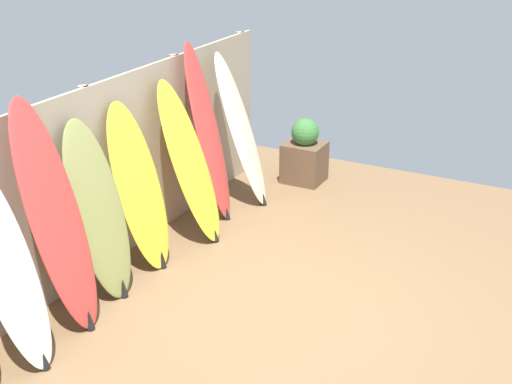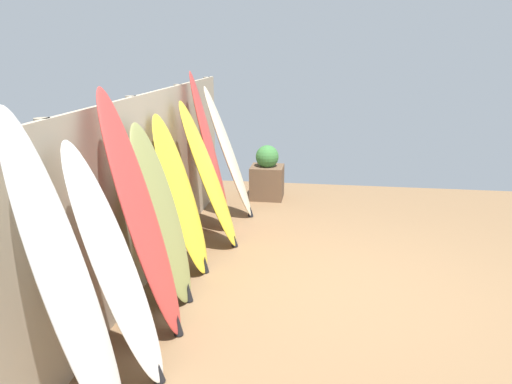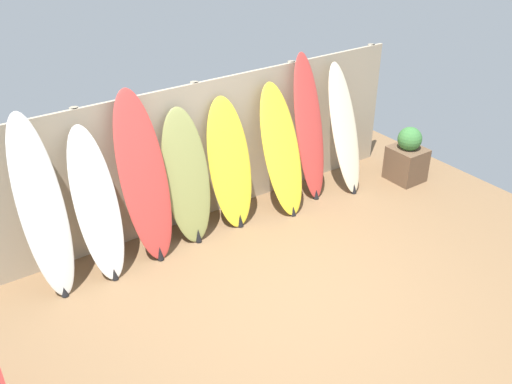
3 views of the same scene
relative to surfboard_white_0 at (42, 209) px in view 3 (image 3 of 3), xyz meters
The scene contains 11 objects.
ground 2.79m from the surfboard_white_0, 38.62° to the right, with size 7.68×7.68×0.00m, color brown.
fence_back 2.08m from the surfboard_white_0, 10.36° to the left, with size 6.08×0.11×1.80m.
surfboard_white_0 is the anchor object (origin of this frame).
surfboard_white_1 0.57m from the surfboard_white_0, ahead, with size 0.47×0.59×1.69m.
surfboard_red_2 1.13m from the surfboard_white_0, ahead, with size 0.59×0.60×1.97m.
surfboard_olive_3 1.69m from the surfboard_white_0, ahead, with size 0.61×0.55×1.63m.
surfboard_yellow_4 2.29m from the surfboard_white_0, ahead, with size 0.60×0.57×1.62m.
surfboard_yellow_5 3.01m from the surfboard_white_0, ahead, with size 0.54×0.67×1.68m.
surfboard_red_6 3.53m from the surfboard_white_0, ahead, with size 0.48×0.54×1.96m.
surfboard_cream_7 4.07m from the surfboard_white_0, ahead, with size 0.43×0.69×1.75m.
planter_box 5.03m from the surfboard_white_0, ahead, with size 0.44×0.48×0.82m.
Camera 3 is at (-3.08, -3.65, 3.97)m, focal length 40.00 mm.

